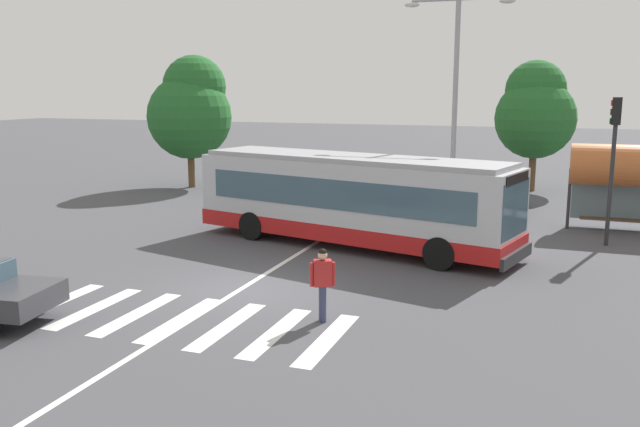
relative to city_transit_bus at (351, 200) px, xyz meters
name	(u,v)px	position (x,y,z in m)	size (l,w,h in m)	color
ground_plane	(248,290)	(-1.06, -5.77, -1.59)	(160.00, 160.00, 0.00)	#47474C
city_transit_bus	(351,200)	(0.00, 0.00, 0.00)	(11.66, 5.26, 3.06)	black
pedestrian_crossing_street	(323,281)	(1.63, -7.38, -0.62)	(0.53, 0.41, 1.72)	#333856
parked_car_silver	(318,185)	(-4.18, 8.16, -0.82)	(2.19, 4.64, 1.35)	black
parked_car_black	(372,189)	(-1.46, 7.87, -0.82)	(2.24, 4.65, 1.35)	black
parked_car_red	(430,190)	(1.09, 8.32, -0.82)	(2.01, 4.57, 1.35)	black
parked_car_charcoal	(495,193)	(3.92, 8.41, -0.82)	(1.92, 4.52, 1.35)	black
traffic_light_far_corner	(614,148)	(8.15, 3.00, 1.74)	(0.33, 0.32, 4.98)	#28282B
bus_stop_shelter	(633,168)	(9.03, 5.55, 0.83)	(4.35, 1.54, 3.25)	#28282B
twin_arm_street_lamp	(456,85)	(2.50, 5.47, 3.79)	(4.20, 0.32, 8.74)	#939399
background_tree_left	(191,108)	(-12.11, 10.17, 2.64)	(4.46, 4.46, 7.00)	brown
background_tree_right	(535,110)	(5.13, 15.04, 2.56)	(4.08, 4.08, 6.69)	brown
crosswalk_painted_stripes	(181,320)	(-1.49, -8.41, -1.58)	(7.66, 3.21, 0.01)	silver
lane_center_line	(272,270)	(-1.26, -3.77, -1.58)	(0.16, 24.00, 0.01)	silver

